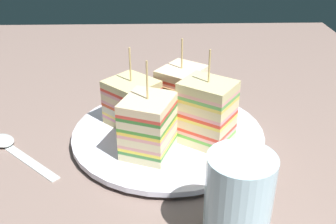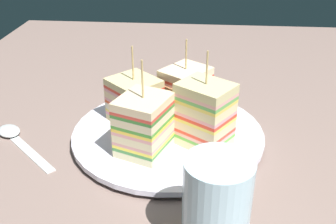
{
  "view_description": "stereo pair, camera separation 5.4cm",
  "coord_description": "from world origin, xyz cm",
  "views": [
    {
      "loc": [
        47.78,
        -1.34,
        30.05
      ],
      "look_at": [
        0.0,
        0.0,
        4.34
      ],
      "focal_mm": 42.62,
      "sensor_mm": 36.0,
      "label": 1
    },
    {
      "loc": [
        47.62,
        4.08,
        30.05
      ],
      "look_at": [
        0.0,
        0.0,
        4.34
      ],
      "focal_mm": 42.62,
      "sensor_mm": 36.0,
      "label": 2
    }
  ],
  "objects": [
    {
      "name": "sandwich_wedge_2",
      "position": [
        -2.53,
        -4.99,
        4.59
      ],
      "size": [
        8.66,
        8.69,
        11.36
      ],
      "rotation": [
        0.0,
        0.0,
        7.1
      ],
      "color": "#D3B97A",
      "rests_on": "plate"
    },
    {
      "name": "plate",
      "position": [
        0.0,
        0.0,
        0.81
      ],
      "size": [
        26.58,
        26.58,
        1.34
      ],
      "color": "white",
      "rests_on": "ground_plane"
    },
    {
      "name": "sandwich_wedge_0",
      "position": [
        2.71,
        4.9,
        5.63
      ],
      "size": [
        7.96,
        8.28,
        12.85
      ],
      "rotation": [
        0.0,
        0.0,
        4.11
      ],
      "color": "beige",
      "rests_on": "plate"
    },
    {
      "name": "spoon",
      "position": [
        1.64,
        -21.77,
        0.41
      ],
      "size": [
        11.26,
        12.02,
        1.0
      ],
      "rotation": [
        0.0,
        0.0,
        3.97
      ],
      "color": "silver",
      "rests_on": "ground_plane"
    },
    {
      "name": "sandwich_wedge_3",
      "position": [
        4.98,
        -2.57,
        5.1
      ],
      "size": [
        8.06,
        7.55,
        12.36
      ],
      "rotation": [
        0.0,
        0.0,
        9.06
      ],
      "color": "beige",
      "rests_on": "plate"
    },
    {
      "name": "ground_plane",
      "position": [
        0.0,
        0.0,
        -0.9
      ],
      "size": [
        117.22,
        87.95,
        1.8
      ],
      "primitive_type": "cube",
      "color": "#7E675F"
    },
    {
      "name": "sandwich_wedge_1",
      "position": [
        -5.2,
        2.07,
        4.96
      ],
      "size": [
        8.4,
        8.15,
        11.64
      ],
      "rotation": [
        0.0,
        0.0,
        5.65
      ],
      "color": "beige",
      "rests_on": "plate"
    },
    {
      "name": "drinking_glass",
      "position": [
        18.63,
        6.16,
        4.08
      ],
      "size": [
        6.49,
        6.49,
        9.63
      ],
      "color": "silver",
      "rests_on": "ground_plane"
    }
  ]
}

